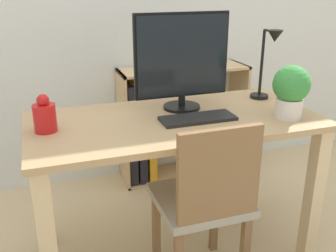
{
  "coord_description": "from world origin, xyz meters",
  "views": [
    {
      "loc": [
        -0.61,
        -1.67,
        1.4
      ],
      "look_at": [
        0.0,
        0.1,
        0.69
      ],
      "focal_mm": 42.0,
      "sensor_mm": 36.0,
      "label": 1
    }
  ],
  "objects_px": {
    "vase": "(45,116)",
    "desk_lamp": "(268,58)",
    "monitor": "(182,59)",
    "chair": "(205,200)",
    "keyboard": "(198,118)",
    "potted_plant": "(291,89)",
    "bookshelf": "(161,124)"
  },
  "relations": [
    {
      "from": "vase",
      "to": "chair",
      "type": "xyz_separation_m",
      "value": [
        0.64,
        -0.31,
        -0.37
      ]
    },
    {
      "from": "monitor",
      "to": "desk_lamp",
      "type": "bearing_deg",
      "value": -2.94
    },
    {
      "from": "chair",
      "to": "vase",
      "type": "bearing_deg",
      "value": 158.17
    },
    {
      "from": "keyboard",
      "to": "bookshelf",
      "type": "bearing_deg",
      "value": 83.38
    },
    {
      "from": "potted_plant",
      "to": "keyboard",
      "type": "bearing_deg",
      "value": 165.43
    },
    {
      "from": "potted_plant",
      "to": "monitor",
      "type": "bearing_deg",
      "value": 144.91
    },
    {
      "from": "vase",
      "to": "desk_lamp",
      "type": "distance_m",
      "value": 1.17
    },
    {
      "from": "vase",
      "to": "bookshelf",
      "type": "xyz_separation_m",
      "value": [
        0.79,
        0.82,
        -0.42
      ]
    },
    {
      "from": "vase",
      "to": "desk_lamp",
      "type": "relative_size",
      "value": 0.44
    },
    {
      "from": "vase",
      "to": "bookshelf",
      "type": "bearing_deg",
      "value": 45.97
    },
    {
      "from": "desk_lamp",
      "to": "chair",
      "type": "distance_m",
      "value": 0.84
    },
    {
      "from": "bookshelf",
      "to": "chair",
      "type": "bearing_deg",
      "value": -97.86
    },
    {
      "from": "bookshelf",
      "to": "keyboard",
      "type": "bearing_deg",
      "value": -96.62
    },
    {
      "from": "monitor",
      "to": "vase",
      "type": "distance_m",
      "value": 0.71
    },
    {
      "from": "potted_plant",
      "to": "chair",
      "type": "distance_m",
      "value": 0.65
    },
    {
      "from": "keyboard",
      "to": "monitor",
      "type": "bearing_deg",
      "value": 92.74
    },
    {
      "from": "chair",
      "to": "potted_plant",
      "type": "bearing_deg",
      "value": 17.42
    },
    {
      "from": "monitor",
      "to": "vase",
      "type": "xyz_separation_m",
      "value": [
        -0.68,
        -0.11,
        -0.18
      ]
    },
    {
      "from": "vase",
      "to": "potted_plant",
      "type": "bearing_deg",
      "value": -9.77
    },
    {
      "from": "desk_lamp",
      "to": "chair",
      "type": "xyz_separation_m",
      "value": [
        -0.52,
        -0.39,
        -0.53
      ]
    },
    {
      "from": "vase",
      "to": "chair",
      "type": "relative_size",
      "value": 0.2
    },
    {
      "from": "monitor",
      "to": "chair",
      "type": "relative_size",
      "value": 0.57
    },
    {
      "from": "monitor",
      "to": "chair",
      "type": "xyz_separation_m",
      "value": [
        -0.04,
        -0.42,
        -0.55
      ]
    },
    {
      "from": "keyboard",
      "to": "desk_lamp",
      "type": "distance_m",
      "value": 0.55
    },
    {
      "from": "monitor",
      "to": "bookshelf",
      "type": "distance_m",
      "value": 0.93
    },
    {
      "from": "keyboard",
      "to": "chair",
      "type": "distance_m",
      "value": 0.38
    },
    {
      "from": "desk_lamp",
      "to": "chair",
      "type": "height_order",
      "value": "desk_lamp"
    },
    {
      "from": "bookshelf",
      "to": "vase",
      "type": "bearing_deg",
      "value": -134.03
    },
    {
      "from": "desk_lamp",
      "to": "potted_plant",
      "type": "distance_m",
      "value": 0.3
    },
    {
      "from": "vase",
      "to": "potted_plant",
      "type": "height_order",
      "value": "potted_plant"
    },
    {
      "from": "vase",
      "to": "potted_plant",
      "type": "relative_size",
      "value": 0.66
    },
    {
      "from": "monitor",
      "to": "potted_plant",
      "type": "xyz_separation_m",
      "value": [
        0.43,
        -0.3,
        -0.12
      ]
    }
  ]
}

